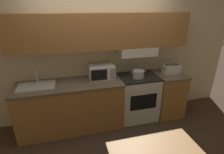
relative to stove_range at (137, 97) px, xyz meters
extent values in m
plane|color=#3D2D23|center=(-0.64, 0.30, -0.45)|extent=(16.00, 16.00, 0.00)
cube|color=beige|center=(-0.64, 0.32, 0.83)|extent=(5.51, 0.05, 2.55)
cube|color=#A36B38|center=(-0.64, 0.14, 1.28)|extent=(3.11, 0.32, 0.60)
cube|color=silver|center=(0.00, 0.14, 0.90)|extent=(0.70, 0.34, 0.16)
cube|color=#A36B38|center=(-1.29, -0.02, -0.02)|extent=(1.81, 0.63, 0.86)
cube|color=brown|center=(-1.29, -0.02, 0.43)|extent=(1.83, 0.65, 0.04)
cube|color=#A36B38|center=(0.65, -0.02, -0.02)|extent=(0.53, 0.63, 0.86)
cube|color=brown|center=(0.65, -0.02, 0.43)|extent=(0.55, 0.65, 0.04)
cube|color=silver|center=(0.00, 0.00, -0.02)|extent=(0.74, 0.59, 0.87)
cube|color=black|center=(0.00, 0.00, 0.43)|extent=(0.74, 0.59, 0.03)
cube|color=black|center=(0.00, -0.30, 0.05)|extent=(0.52, 0.01, 0.30)
cylinder|color=black|center=(-0.17, -0.12, 0.44)|extent=(0.10, 0.10, 0.01)
cylinder|color=black|center=(0.17, -0.12, 0.44)|extent=(0.10, 0.10, 0.01)
cylinder|color=black|center=(-0.17, 0.12, 0.44)|extent=(0.10, 0.10, 0.01)
cylinder|color=black|center=(0.17, 0.12, 0.44)|extent=(0.10, 0.10, 0.01)
cylinder|color=#B7BABF|center=(-0.04, -0.06, 0.52)|extent=(0.21, 0.21, 0.14)
torus|color=#B7BABF|center=(-0.04, -0.06, 0.58)|extent=(0.22, 0.22, 0.01)
cylinder|color=#B7BABF|center=(-0.16, -0.06, 0.56)|extent=(0.05, 0.01, 0.01)
cylinder|color=#B7BABF|center=(0.09, -0.06, 0.56)|extent=(0.05, 0.01, 0.01)
cube|color=silver|center=(-0.70, 0.11, 0.57)|extent=(0.46, 0.35, 0.25)
cube|color=black|center=(-0.77, -0.07, 0.57)|extent=(0.28, 0.01, 0.19)
cube|color=gray|center=(-0.52, -0.07, 0.57)|extent=(0.08, 0.01, 0.19)
cube|color=silver|center=(0.69, 0.00, 0.54)|extent=(0.31, 0.20, 0.18)
cube|color=black|center=(0.53, 0.00, 0.56)|extent=(0.01, 0.02, 0.02)
cube|color=black|center=(0.58, 0.00, 0.62)|extent=(0.04, 0.14, 0.01)
cube|color=black|center=(0.65, 0.00, 0.62)|extent=(0.04, 0.14, 0.01)
cube|color=black|center=(0.72, 0.00, 0.62)|extent=(0.04, 0.14, 0.01)
cube|color=black|center=(0.79, 0.00, 0.62)|extent=(0.04, 0.14, 0.01)
cube|color=#B7BABF|center=(-1.82, -0.02, 0.46)|extent=(0.59, 0.38, 0.02)
cube|color=#4C4F54|center=(-1.82, -0.04, 0.46)|extent=(0.50, 0.29, 0.01)
cylinder|color=#B7BABF|center=(-1.82, 0.12, 0.58)|extent=(0.02, 0.02, 0.22)
cylinder|color=#B7BABF|center=(-1.82, 0.06, 0.70)|extent=(0.02, 0.12, 0.02)
camera|label=1|loc=(-1.26, -2.85, 1.69)|focal=28.00mm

